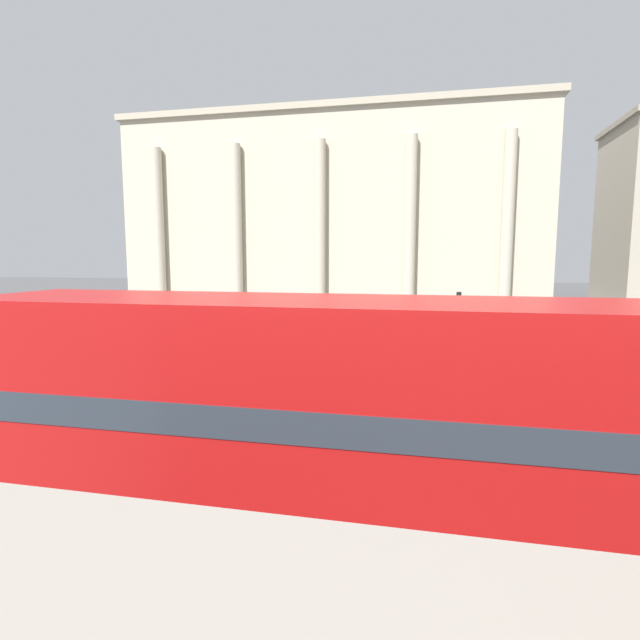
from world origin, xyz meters
TOP-DOWN VIEW (x-y plane):
  - double_decker_bus at (-2.15, 5.00)m, footprint 10.24×2.73m
  - plaza_building_left at (-8.65, 44.58)m, footprint 35.23×16.77m
  - traffic_light_near at (0.64, 10.46)m, footprint 0.42×0.24m
  - traffic_light_mid at (-5.01, 16.21)m, footprint 0.42×0.24m
  - car_navy at (9.02, 29.46)m, footprint 4.20×1.93m
  - pedestrian_yellow at (7.40, 23.60)m, footprint 0.32×0.32m
  - pedestrian_black at (-3.78, 17.65)m, footprint 0.32×0.32m
  - pedestrian_blue at (4.62, 11.41)m, footprint 0.32×0.32m

SIDE VIEW (x-z plane):
  - car_navy at x=9.02m, z-range 0.02..1.37m
  - pedestrian_yellow at x=7.40m, z-range 0.14..1.89m
  - pedestrian_blue at x=4.62m, z-range 0.14..1.90m
  - pedestrian_black at x=-3.78m, z-range 0.14..1.94m
  - traffic_light_mid at x=-5.01m, z-range 0.53..3.86m
  - double_decker_bus at x=-2.15m, z-range 0.23..4.36m
  - traffic_light_near at x=0.64m, z-range 0.59..4.50m
  - plaza_building_left at x=-8.65m, z-range 0.00..16.64m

